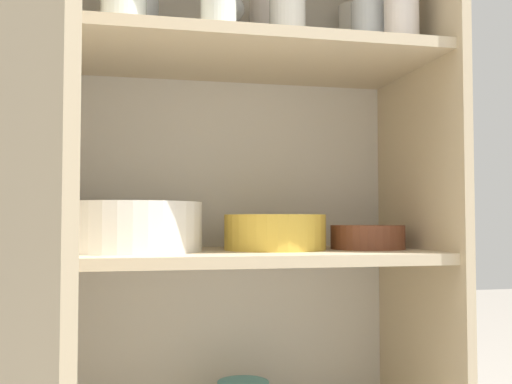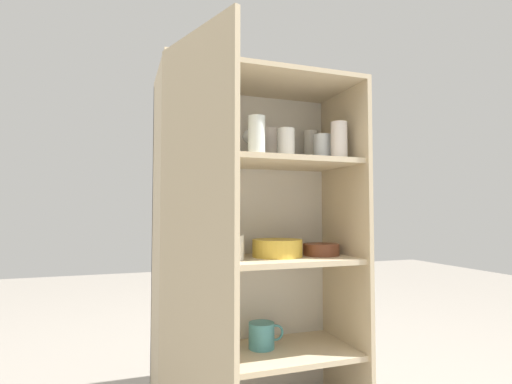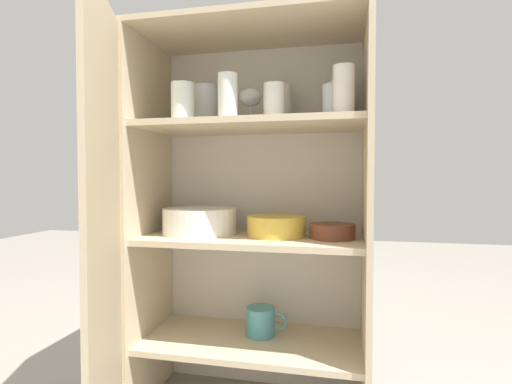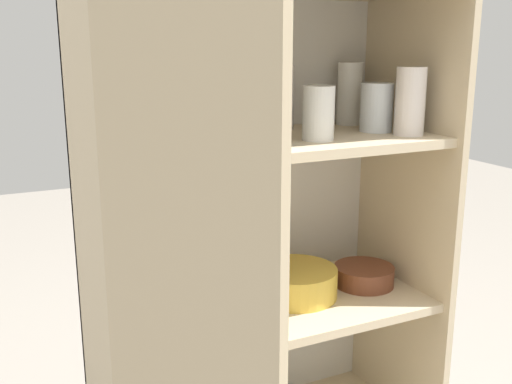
# 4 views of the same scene
# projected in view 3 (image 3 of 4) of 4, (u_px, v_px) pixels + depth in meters

# --- Properties ---
(cupboard_back_panel) EXTENTS (0.76, 0.02, 1.26)m
(cupboard_back_panel) POSITION_uv_depth(u_px,v_px,m) (263.00, 218.00, 1.51)
(cupboard_back_panel) COLOR silver
(cupboard_back_panel) RESTS_ON ground_plane
(cupboard_side_left) EXTENTS (0.02, 0.38, 1.26)m
(cupboard_side_left) POSITION_uv_depth(u_px,v_px,m) (150.00, 221.00, 1.41)
(cupboard_side_left) COLOR #CCB793
(cupboard_side_left) RESTS_ON ground_plane
(cupboard_side_right) EXTENTS (0.02, 0.38, 1.26)m
(cupboard_side_right) POSITION_uv_depth(u_px,v_px,m) (367.00, 226.00, 1.25)
(cupboard_side_right) COLOR #CCB793
(cupboard_side_right) RESTS_ON ground_plane
(cupboard_top_panel) EXTENTS (0.76, 0.38, 0.02)m
(cupboard_top_panel) POSITION_uv_depth(u_px,v_px,m) (252.00, 30.00, 1.31)
(cupboard_top_panel) COLOR #CCB793
(cupboard_top_panel) RESTS_ON cupboard_side_left
(shelf_board_lower) EXTENTS (0.72, 0.34, 0.02)m
(shelf_board_lower) POSITION_uv_depth(u_px,v_px,m) (252.00, 342.00, 1.35)
(shelf_board_lower) COLOR beige
(shelf_board_middle) EXTENTS (0.72, 0.34, 0.02)m
(shelf_board_middle) POSITION_uv_depth(u_px,v_px,m) (252.00, 239.00, 1.34)
(shelf_board_middle) COLOR beige
(shelf_board_upper) EXTENTS (0.72, 0.34, 0.02)m
(shelf_board_upper) POSITION_uv_depth(u_px,v_px,m) (252.00, 126.00, 1.32)
(shelf_board_upper) COLOR beige
(cupboard_door) EXTENTS (0.15, 0.36, 1.26)m
(cupboard_door) POSITION_uv_depth(u_px,v_px,m) (104.00, 236.00, 1.05)
(cupboard_door) COLOR tan
(cupboard_door) RESTS_ON ground_plane
(tumbler_glass_0) EXTENTS (0.08, 0.08, 0.14)m
(tumbler_glass_0) POSITION_uv_depth(u_px,v_px,m) (205.00, 106.00, 1.41)
(tumbler_glass_0) COLOR white
(tumbler_glass_0) RESTS_ON shelf_board_upper
(tumbler_glass_1) EXTENTS (0.07, 0.07, 0.11)m
(tumbler_glass_1) POSITION_uv_depth(u_px,v_px,m) (274.00, 102.00, 1.24)
(tumbler_glass_1) COLOR white
(tumbler_glass_1) RESTS_ON shelf_board_upper
(tumbler_glass_2) EXTENTS (0.06, 0.06, 0.15)m
(tumbler_glass_2) POSITION_uv_depth(u_px,v_px,m) (339.00, 103.00, 1.37)
(tumbler_glass_2) COLOR white
(tumbler_glass_2) RESTS_ON shelf_board_upper
(tumbler_glass_3) EXTENTS (0.08, 0.08, 0.12)m
(tumbler_glass_3) POSITION_uv_depth(u_px,v_px,m) (183.00, 102.00, 1.28)
(tumbler_glass_3) COLOR white
(tumbler_glass_3) RESTS_ON shelf_board_upper
(tumbler_glass_4) EXTENTS (0.06, 0.06, 0.14)m
(tumbler_glass_4) POSITION_uv_depth(u_px,v_px,m) (228.00, 96.00, 1.22)
(tumbler_glass_4) COLOR white
(tumbler_glass_4) RESTS_ON shelf_board_upper
(tumbler_glass_5) EXTENTS (0.07, 0.07, 0.15)m
(tumbler_glass_5) POSITION_uv_depth(u_px,v_px,m) (282.00, 106.00, 1.41)
(tumbler_glass_5) COLOR silver
(tumbler_glass_5) RESTS_ON shelf_board_upper
(tumbler_glass_6) EXTENTS (0.06, 0.06, 0.15)m
(tumbler_glass_6) POSITION_uv_depth(u_px,v_px,m) (344.00, 91.00, 1.17)
(tumbler_glass_6) COLOR silver
(tumbler_glass_6) RESTS_ON shelf_board_upper
(tumbler_glass_7) EXTENTS (0.07, 0.07, 0.11)m
(tumbler_glass_7) POSITION_uv_depth(u_px,v_px,m) (334.00, 102.00, 1.25)
(tumbler_glass_7) COLOR white
(tumbler_glass_7) RESTS_ON shelf_board_upper
(wine_glass_0) EXTENTS (0.08, 0.08, 0.13)m
(wine_glass_0) POSITION_uv_depth(u_px,v_px,m) (250.00, 99.00, 1.36)
(wine_glass_0) COLOR white
(wine_glass_0) RESTS_ON shelf_board_upper
(plate_stack_white) EXTENTS (0.25, 0.25, 0.09)m
(plate_stack_white) POSITION_uv_depth(u_px,v_px,m) (200.00, 221.00, 1.39)
(plate_stack_white) COLOR white
(plate_stack_white) RESTS_ON shelf_board_middle
(mixing_bowl_large) EXTENTS (0.20, 0.20, 0.07)m
(mixing_bowl_large) POSITION_uv_depth(u_px,v_px,m) (276.00, 225.00, 1.33)
(mixing_bowl_large) COLOR gold
(mixing_bowl_large) RESTS_ON shelf_board_middle
(serving_bowl_small) EXTENTS (0.15, 0.15, 0.05)m
(serving_bowl_small) POSITION_uv_depth(u_px,v_px,m) (332.00, 230.00, 1.28)
(serving_bowl_small) COLOR brown
(serving_bowl_small) RESTS_ON shelf_board_middle
(coffee_mug_primary) EXTENTS (0.14, 0.10, 0.10)m
(coffee_mug_primary) POSITION_uv_depth(u_px,v_px,m) (261.00, 321.00, 1.38)
(coffee_mug_primary) COLOR teal
(coffee_mug_primary) RESTS_ON shelf_board_lower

